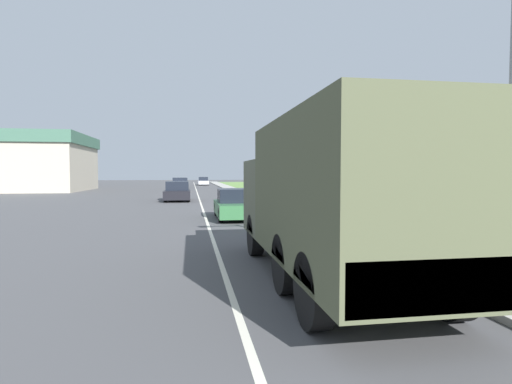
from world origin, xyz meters
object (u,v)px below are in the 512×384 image
at_px(car_second_ahead, 178,192).
at_px(car_third_ahead, 180,185).
at_px(car_nearest_ahead, 237,205).
at_px(lamp_post, 503,58).
at_px(military_truck, 331,196).
at_px(car_fourth_ahead, 182,183).
at_px(pickup_truck, 395,206).
at_px(car_farthest_ahead, 203,181).

distance_m(car_second_ahead, car_third_ahead, 15.34).
bearing_deg(car_second_ahead, car_nearest_ahead, -76.12).
height_order(car_nearest_ahead, lamp_post, lamp_post).
relative_size(car_second_ahead, lamp_post, 0.69).
xyz_separation_m(military_truck, car_nearest_ahead, (-0.53, 11.08, -1.04)).
bearing_deg(military_truck, car_second_ahead, 98.75).
relative_size(car_fourth_ahead, pickup_truck, 0.81).
bearing_deg(car_nearest_ahead, car_farthest_ahead, 89.92).
distance_m(car_farthest_ahead, pickup_truck, 57.34).
bearing_deg(car_third_ahead, lamp_post, -80.94).
relative_size(car_nearest_ahead, car_farthest_ahead, 0.88).
bearing_deg(lamp_post, car_second_ahead, 104.02).
bearing_deg(car_second_ahead, car_farthest_ahead, 85.45).
height_order(car_nearest_ahead, car_fourth_ahead, same).
relative_size(car_farthest_ahead, pickup_truck, 0.90).
height_order(military_truck, car_fourth_ahead, military_truck).
distance_m(car_third_ahead, lamp_post, 40.84).
distance_m(car_third_ahead, car_fourth_ahead, 12.08).
xyz_separation_m(car_third_ahead, car_farthest_ahead, (3.38, 24.58, -0.06)).
height_order(car_farthest_ahead, pickup_truck, pickup_truck).
bearing_deg(pickup_truck, car_nearest_ahead, 139.44).
bearing_deg(car_fourth_ahead, pickup_truck, -78.90).
xyz_separation_m(car_nearest_ahead, lamp_post, (3.10, -12.29, 3.41)).
relative_size(military_truck, pickup_truck, 1.38).
xyz_separation_m(military_truck, pickup_truck, (4.85, 6.48, -0.78)).
distance_m(car_nearest_ahead, lamp_post, 13.13).
bearing_deg(car_fourth_ahead, car_third_ahead, -89.78).
distance_m(car_nearest_ahead, car_farthest_ahead, 52.48).
height_order(car_third_ahead, car_farthest_ahead, car_third_ahead).
height_order(car_nearest_ahead, pickup_truck, pickup_truck).
xyz_separation_m(car_third_ahead, lamp_post, (6.41, -40.19, 3.33)).
relative_size(car_fourth_ahead, lamp_post, 0.66).
height_order(car_second_ahead, car_farthest_ahead, car_second_ahead).
relative_size(car_third_ahead, car_fourth_ahead, 1.03).
distance_m(military_truck, pickup_truck, 8.13).
relative_size(military_truck, car_fourth_ahead, 1.71).
bearing_deg(military_truck, car_third_ahead, 95.64).
bearing_deg(car_fourth_ahead, military_truck, -85.64).
xyz_separation_m(car_second_ahead, car_fourth_ahead, (-0.25, 27.41, -0.04)).
height_order(car_third_ahead, car_fourth_ahead, car_third_ahead).
distance_m(car_farthest_ahead, lamp_post, 64.93).
bearing_deg(military_truck, pickup_truck, 53.15).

